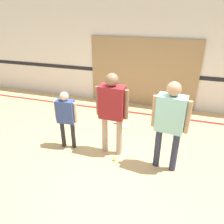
{
  "coord_description": "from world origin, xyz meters",
  "views": [
    {
      "loc": [
        1.12,
        -3.68,
        2.91
      ],
      "look_at": [
        -0.02,
        0.08,
        0.98
      ],
      "focal_mm": 35.0,
      "sensor_mm": 36.0,
      "label": 1
    }
  ],
  "objects": [
    {
      "name": "tennis_ball_near_instructor",
      "position": [
        0.11,
        -0.2,
        0.03
      ],
      "size": [
        0.07,
        0.07,
        0.07
      ],
      "primitive_type": "sphere",
      "color": "#CCE038",
      "rests_on": "ground_plane"
    },
    {
      "name": "person_student_right",
      "position": [
        1.11,
        -0.1,
        1.1
      ],
      "size": [
        0.67,
        0.34,
        1.78
      ],
      "rotation": [
        0.0,
        0.0,
        3.0
      ],
      "color": "#2D334C",
      "rests_on": "ground_plane"
    },
    {
      "name": "ground_plane",
      "position": [
        0.0,
        0.0,
        0.0
      ],
      "size": [
        16.0,
        16.0,
        0.0
      ],
      "primitive_type": "plane",
      "color": "tan"
    },
    {
      "name": "person_instructor",
      "position": [
        -0.02,
        0.08,
        1.1
      ],
      "size": [
        0.67,
        0.29,
        1.77
      ],
      "rotation": [
        0.0,
        0.0,
        -0.04
      ],
      "color": "tan",
      "rests_on": "ground_plane"
    },
    {
      "name": "wall_panel",
      "position": [
        0.12,
        2.81,
        1.04
      ],
      "size": [
        3.27,
        0.05,
        2.07
      ],
      "color": "#9E7F56",
      "rests_on": "ground_plane"
    },
    {
      "name": "floor_stripe",
      "position": [
        0.0,
        2.12,
        0.0
      ],
      "size": [
        14.4,
        0.1,
        0.01
      ],
      "color": "red",
      "rests_on": "ground_plane"
    },
    {
      "name": "wall_back",
      "position": [
        0.0,
        2.87,
        1.6
      ],
      "size": [
        16.0,
        0.07,
        3.2
      ],
      "color": "silver",
      "rests_on": "ground_plane"
    },
    {
      "name": "racket_spare_on_floor",
      "position": [
        -0.01,
        1.27,
        0.01
      ],
      "size": [
        0.53,
        0.33,
        0.03
      ],
      "rotation": [
        0.0,
        0.0,
        3.03
      ],
      "color": "#C6D838",
      "rests_on": "ground_plane"
    },
    {
      "name": "tennis_ball_by_spare_racket",
      "position": [
        -0.16,
        1.44,
        0.03
      ],
      "size": [
        0.07,
        0.07,
        0.07
      ],
      "primitive_type": "sphere",
      "color": "#CCE038",
      "rests_on": "ground_plane"
    },
    {
      "name": "person_student_left",
      "position": [
        -1.02,
        -0.01,
        0.82
      ],
      "size": [
        0.5,
        0.23,
        1.33
      ],
      "rotation": [
        0.0,
        0.0,
        0.08
      ],
      "color": "#232328",
      "rests_on": "ground_plane"
    }
  ]
}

